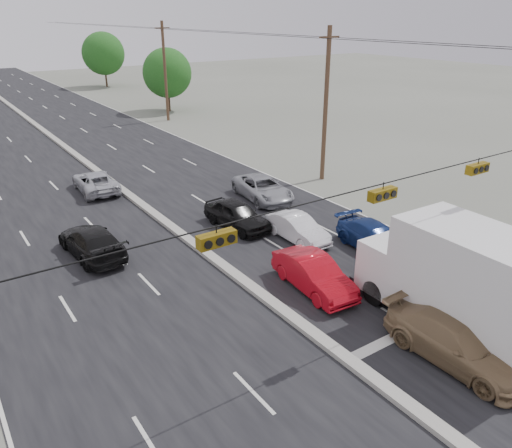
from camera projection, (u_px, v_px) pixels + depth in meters
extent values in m
plane|color=#606356|center=(336.00, 353.00, 16.97)|extent=(200.00, 200.00, 0.00)
cube|color=black|center=(79.00, 158.00, 39.79)|extent=(20.00, 160.00, 0.02)
cube|color=gray|center=(79.00, 157.00, 39.75)|extent=(0.50, 160.00, 0.20)
cylinder|color=#422D1E|center=(326.00, 106.00, 32.91)|extent=(0.30, 0.30, 10.00)
cube|color=#422D1E|center=(329.00, 37.00, 31.24)|extent=(1.60, 0.12, 0.12)
cylinder|color=#422D1E|center=(165.00, 72.00, 51.93)|extent=(0.30, 0.30, 10.00)
cube|color=#422D1E|center=(162.00, 28.00, 50.25)|extent=(1.60, 0.12, 0.12)
cylinder|color=black|center=(348.00, 193.00, 14.71)|extent=(25.00, 0.04, 0.04)
cube|color=#72590C|center=(217.00, 239.00, 12.51)|extent=(1.05, 0.30, 0.35)
cube|color=#72590C|center=(382.00, 194.00, 15.62)|extent=(1.05, 0.30, 0.35)
cube|color=#72590C|center=(477.00, 168.00, 18.22)|extent=(1.05, 0.30, 0.35)
cylinder|color=#382619|center=(169.00, 100.00, 58.49)|extent=(0.28, 0.28, 2.52)
sphere|color=#134915|center=(167.00, 73.00, 57.29)|extent=(5.60, 5.60, 5.60)
cylinder|color=#382619|center=(106.00, 77.00, 77.96)|extent=(0.28, 0.28, 2.88)
sphere|color=#134915|center=(103.00, 53.00, 76.58)|extent=(6.40, 6.40, 6.40)
cube|color=black|center=(450.00, 314.00, 18.26)|extent=(2.82, 7.98, 0.28)
cube|color=silver|center=(481.00, 279.00, 16.81)|extent=(2.98, 5.73, 3.16)
cube|color=silver|center=(393.00, 262.00, 20.14)|extent=(2.77, 2.22, 2.03)
cylinder|color=black|center=(375.00, 293.00, 19.69)|extent=(0.37, 1.03, 1.02)
cylinder|color=black|center=(416.00, 277.00, 20.87)|extent=(0.37, 1.03, 1.02)
cylinder|color=black|center=(491.00, 362.00, 15.75)|extent=(0.37, 1.03, 1.02)
imported|color=olive|center=(457.00, 342.00, 16.36)|extent=(2.19, 5.11, 1.47)
imported|color=#B90B18|center=(314.00, 274.00, 20.63)|extent=(1.89, 4.47, 1.44)
imported|color=black|center=(237.00, 215.00, 26.65)|extent=(2.18, 4.46, 1.47)
imported|color=white|center=(298.00, 229.00, 25.20)|extent=(1.37, 3.90, 1.28)
imported|color=#94959B|center=(263.00, 189.00, 30.77)|extent=(2.89, 5.21, 1.38)
imported|color=navy|center=(375.00, 238.00, 24.07)|extent=(2.33, 4.74, 1.33)
imported|color=black|center=(92.00, 242.00, 23.54)|extent=(2.30, 5.01, 1.42)
imported|color=#ACADB4|center=(95.00, 182.00, 32.09)|extent=(2.46, 4.86, 1.32)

